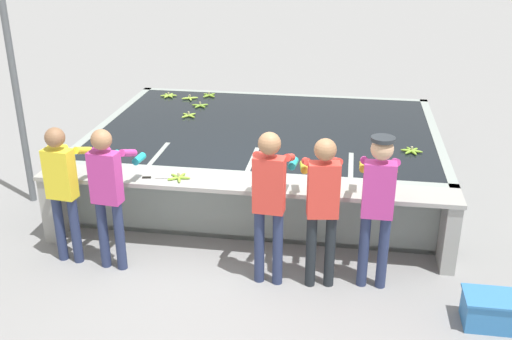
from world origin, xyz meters
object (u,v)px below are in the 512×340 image
(worker_1, at_px, (108,187))
(worker_3, at_px, (323,199))
(banana_bunch_floating_3, at_px, (412,151))
(knife_0, at_px, (106,174))
(support_post_left, at_px, (16,89))
(banana_bunch_floating_0, at_px, (189,115))
(worker_4, at_px, (378,197))
(worker_2, at_px, (270,194))
(knife_1, at_px, (153,177))
(worker_0, at_px, (63,183))
(banana_bunch_floating_2, at_px, (169,96))
(banana_bunch_floating_4, at_px, (190,98))
(banana_bunch_floating_5, at_px, (209,95))
(banana_bunch_floating_1, at_px, (200,105))
(crate, at_px, (491,310))
(banana_bunch_ledge_0, at_px, (179,177))

(worker_1, distance_m, worker_3, 2.30)
(worker_1, distance_m, banana_bunch_floating_3, 3.83)
(knife_0, distance_m, support_post_left, 1.93)
(banana_bunch_floating_0, distance_m, support_post_left, 2.48)
(support_post_left, bearing_deg, worker_1, -39.27)
(worker_1, relative_size, worker_4, 0.97)
(worker_1, relative_size, worker_2, 0.96)
(banana_bunch_floating_3, distance_m, knife_1, 3.31)
(worker_1, bearing_deg, knife_0, 114.84)
(worker_0, bearing_deg, support_post_left, 131.55)
(knife_0, height_order, support_post_left, support_post_left)
(worker_3, xyz_separation_m, banana_bunch_floating_2, (-2.79, 3.88, -0.11))
(banana_bunch_floating_2, bearing_deg, support_post_left, -117.88)
(worker_2, bearing_deg, worker_4, 5.08)
(banana_bunch_floating_4, bearing_deg, banana_bunch_floating_5, 37.88)
(worker_2, relative_size, banana_bunch_floating_1, 6.21)
(worker_2, xyz_separation_m, banana_bunch_floating_5, (-1.58, 4.03, -0.14))
(banana_bunch_floating_3, bearing_deg, worker_3, -119.40)
(worker_3, height_order, banana_bunch_floating_3, worker_3)
(banana_bunch_floating_3, relative_size, crate, 0.51)
(banana_bunch_floating_3, relative_size, banana_bunch_ledge_0, 1.02)
(worker_2, bearing_deg, banana_bunch_floating_2, 119.93)
(worker_0, bearing_deg, banana_bunch_floating_2, 89.12)
(worker_1, relative_size, banana_bunch_floating_3, 5.83)
(worker_2, height_order, worker_3, worker_2)
(banana_bunch_floating_2, distance_m, support_post_left, 2.84)
(banana_bunch_floating_5, bearing_deg, banana_bunch_floating_1, -90.76)
(worker_0, xyz_separation_m, worker_2, (2.31, -0.09, 0.07))
(worker_0, relative_size, banana_bunch_floating_2, 5.75)
(banana_bunch_floating_5, height_order, crate, banana_bunch_floating_5)
(banana_bunch_floating_2, bearing_deg, knife_0, -85.83)
(banana_bunch_floating_0, relative_size, banana_bunch_ledge_0, 0.90)
(worker_3, relative_size, crate, 3.04)
(worker_0, relative_size, support_post_left, 0.50)
(worker_2, xyz_separation_m, banana_bunch_ledge_0, (-1.14, 0.58, -0.14))
(worker_4, xyz_separation_m, crate, (1.13, -0.54, -0.87))
(banana_bunch_floating_4, bearing_deg, banana_bunch_ledge_0, -77.40)
(worker_4, bearing_deg, banana_bunch_floating_4, 128.48)
(worker_4, distance_m, knife_0, 3.14)
(banana_bunch_ledge_0, distance_m, knife_1, 0.31)
(banana_bunch_floating_1, bearing_deg, knife_0, -98.25)
(crate, distance_m, support_post_left, 6.25)
(banana_bunch_floating_5, relative_size, support_post_left, 0.08)
(banana_bunch_floating_2, relative_size, knife_1, 0.80)
(crate, relative_size, support_post_left, 0.17)
(worker_4, relative_size, banana_bunch_floating_5, 6.71)
(worker_0, height_order, crate, worker_0)
(banana_bunch_floating_4, height_order, crate, banana_bunch_floating_4)
(banana_bunch_floating_2, bearing_deg, banana_bunch_floating_3, -27.83)
(worker_1, bearing_deg, banana_bunch_floating_5, 87.43)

